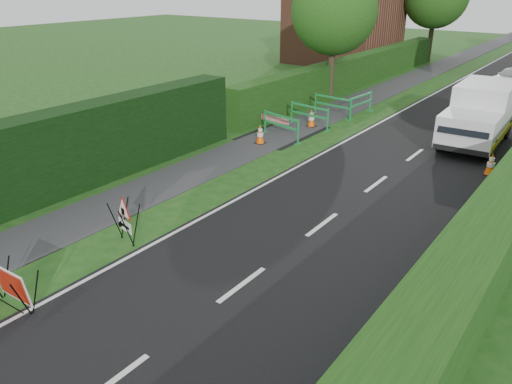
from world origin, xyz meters
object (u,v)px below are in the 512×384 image
Objects in this scene: works_van at (480,114)px; hatchback_car at (512,77)px; triangle_sign at (123,216)px; red_rect_sign at (12,286)px.

hatchback_car is (-1.28, 13.13, -0.64)m from works_van.
triangle_sign is at bearing -78.09° from hatchback_car.
red_rect_sign is 0.99× the size of triangle_sign.
works_van is (4.60, 16.57, 0.71)m from red_rect_sign.
hatchback_car is at bearing 94.21° from triangle_sign.
red_rect_sign is 0.21× the size of works_van.
hatchback_car is (3.33, 29.70, 0.07)m from red_rect_sign.
red_rect_sign is at bearing -76.76° from hatchback_car.
works_van is at bearing 82.04° from triangle_sign.
triangle_sign is 14.37m from works_van.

